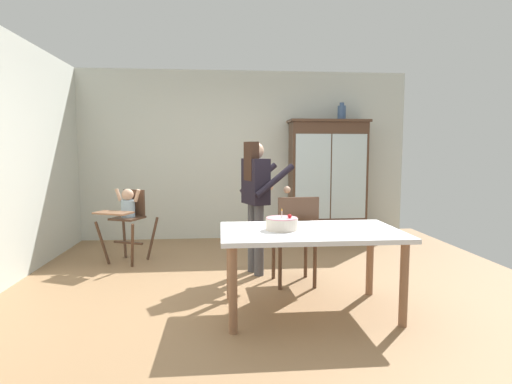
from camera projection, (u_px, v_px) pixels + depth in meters
ground_plane at (259, 292)px, 4.12m from camera, size 6.24×6.24×0.00m
wall_back at (244, 156)px, 6.59m from camera, size 5.32×0.06×2.70m
china_cabinet at (327, 180)px, 6.49m from camera, size 1.26×0.48×1.92m
ceramic_vase at (342, 112)px, 6.40m from camera, size 0.13×0.13×0.27m
high_chair_with_toddler at (127, 212)px, 5.17m from camera, size 0.75×0.82×0.95m
adult_person at (256, 191)px, 4.66m from camera, size 0.63×0.62×1.53m
dining_table at (310, 240)px, 3.55m from camera, size 1.57×0.93×0.74m
birthday_cake at (282, 224)px, 3.54m from camera, size 0.28×0.28×0.19m
dining_chair_far_side at (296, 235)px, 4.24m from camera, size 0.46×0.46×0.96m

